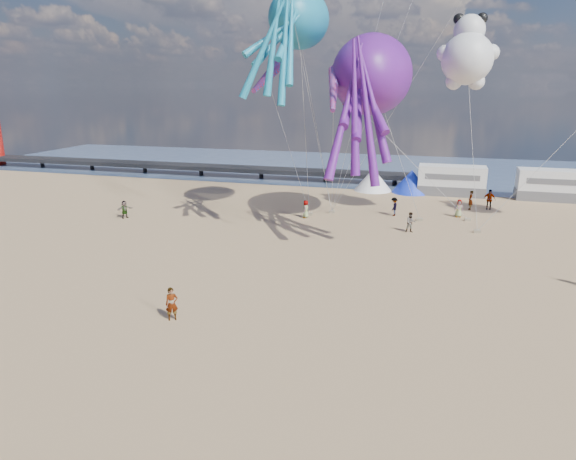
# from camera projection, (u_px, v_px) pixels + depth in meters

# --- Properties ---
(ground) EXTENTS (120.00, 120.00, 0.00)m
(ground) POSITION_uv_depth(u_px,v_px,m) (287.00, 415.00, 17.57)
(ground) COLOR tan
(ground) RESTS_ON ground
(water) EXTENTS (120.00, 120.00, 0.00)m
(water) POSITION_uv_depth(u_px,v_px,m) (401.00, 170.00, 68.44)
(water) COLOR #3C5073
(water) RESTS_ON ground
(pier) EXTENTS (60.00, 3.00, 0.50)m
(pier) POSITION_uv_depth(u_px,v_px,m) (172.00, 166.00, 65.44)
(pier) COLOR black
(pier) RESTS_ON ground
(motorhome_0) EXTENTS (6.60, 2.50, 3.00)m
(motorhome_0) POSITION_uv_depth(u_px,v_px,m) (451.00, 180.00, 52.57)
(motorhome_0) COLOR silver
(motorhome_0) RESTS_ON ground
(motorhome_1) EXTENTS (6.60, 2.50, 3.00)m
(motorhome_1) POSITION_uv_depth(u_px,v_px,m) (553.00, 185.00, 50.05)
(motorhome_1) COLOR silver
(motorhome_1) RESTS_ON ground
(tent_white) EXTENTS (4.00, 4.00, 2.40)m
(tent_white) POSITION_uv_depth(u_px,v_px,m) (373.00, 179.00, 54.78)
(tent_white) COLOR white
(tent_white) RESTS_ON ground
(tent_blue) EXTENTS (4.00, 4.00, 2.40)m
(tent_blue) POSITION_uv_depth(u_px,v_px,m) (411.00, 181.00, 53.71)
(tent_blue) COLOR #1933CC
(tent_blue) RESTS_ON ground
(standing_person) EXTENTS (0.71, 0.65, 1.63)m
(standing_person) POSITION_uv_depth(u_px,v_px,m) (172.00, 304.00, 24.48)
(standing_person) COLOR tan
(standing_person) RESTS_ON ground
(beachgoer_0) EXTENTS (0.37, 0.56, 1.51)m
(beachgoer_0) POSITION_uv_depth(u_px,v_px,m) (306.00, 209.00, 43.50)
(beachgoer_0) COLOR #7F6659
(beachgoer_0) RESTS_ON ground
(beachgoer_2) EXTENTS (0.73, 0.87, 1.61)m
(beachgoer_2) POSITION_uv_depth(u_px,v_px,m) (394.00, 207.00, 44.17)
(beachgoer_2) COLOR #7F6659
(beachgoer_2) RESTS_ON ground
(beachgoer_3) EXTENTS (1.26, 0.80, 1.85)m
(beachgoer_3) POSITION_uv_depth(u_px,v_px,m) (489.00, 199.00, 46.45)
(beachgoer_3) COLOR #7F6659
(beachgoer_3) RESTS_ON ground
(beachgoer_4) EXTENTS (0.79, 0.94, 1.50)m
(beachgoer_4) POSITION_uv_depth(u_px,v_px,m) (125.00, 209.00, 43.43)
(beachgoer_4) COLOR #7F6659
(beachgoer_4) RESTS_ON ground
(beachgoer_5) EXTENTS (0.63, 1.64, 1.74)m
(beachgoer_5) POSITION_uv_depth(u_px,v_px,m) (470.00, 200.00, 46.34)
(beachgoer_5) COLOR #7F6659
(beachgoer_5) RESTS_ON ground
(beachgoer_6) EXTENTS (0.58, 0.40, 1.54)m
(beachgoer_6) POSITION_uv_depth(u_px,v_px,m) (459.00, 208.00, 43.75)
(beachgoer_6) COLOR #7F6659
(beachgoer_6) RESTS_ON ground
(beachgoer_7) EXTENTS (0.88, 0.70, 1.58)m
(beachgoer_7) POSITION_uv_depth(u_px,v_px,m) (411.00, 222.00, 39.16)
(beachgoer_7) COLOR #7F6659
(beachgoer_7) RESTS_ON ground
(sandbag_a) EXTENTS (0.50, 0.35, 0.22)m
(sandbag_a) POSITION_uv_depth(u_px,v_px,m) (309.00, 214.00, 44.56)
(sandbag_a) COLOR gray
(sandbag_a) RESTS_ON ground
(sandbag_b) EXTENTS (0.50, 0.35, 0.22)m
(sandbag_b) POSITION_uv_depth(u_px,v_px,m) (420.00, 219.00, 42.72)
(sandbag_b) COLOR gray
(sandbag_b) RESTS_ON ground
(sandbag_c) EXTENTS (0.50, 0.35, 0.22)m
(sandbag_c) POSITION_uv_depth(u_px,v_px,m) (477.00, 231.00, 39.22)
(sandbag_c) COLOR gray
(sandbag_c) RESTS_ON ground
(sandbag_d) EXTENTS (0.50, 0.35, 0.22)m
(sandbag_d) POSITION_uv_depth(u_px,v_px,m) (468.00, 220.00, 42.68)
(sandbag_d) COLOR gray
(sandbag_d) RESTS_ON ground
(sandbag_e) EXTENTS (0.50, 0.35, 0.22)m
(sandbag_e) POSITION_uv_depth(u_px,v_px,m) (332.00, 212.00, 45.29)
(sandbag_e) COLOR gray
(sandbag_e) RESTS_ON ground
(kite_octopus_teal) EXTENTS (7.67, 10.38, 10.91)m
(kite_octopus_teal) POSITION_uv_depth(u_px,v_px,m) (299.00, 19.00, 38.95)
(kite_octopus_teal) COLOR teal
(kite_octopus_purple) EXTENTS (8.53, 12.04, 12.65)m
(kite_octopus_purple) POSITION_uv_depth(u_px,v_px,m) (372.00, 75.00, 38.75)
(kite_octopus_purple) COLOR #59187E
(kite_panda) EXTENTS (5.48, 5.28, 6.53)m
(kite_panda) POSITION_uv_depth(u_px,v_px,m) (467.00, 59.00, 38.29)
(kite_panda) COLOR silver
(windsock_left) EXTENTS (1.37, 6.37, 6.33)m
(windsock_left) POSITION_uv_depth(u_px,v_px,m) (267.00, 77.00, 43.04)
(windsock_left) COLOR red
(windsock_mid) EXTENTS (2.49, 5.54, 5.48)m
(windsock_mid) POSITION_uv_depth(u_px,v_px,m) (343.00, 92.00, 40.01)
(windsock_mid) COLOR red
(windsock_right) EXTENTS (1.92, 5.73, 5.66)m
(windsock_right) POSITION_uv_depth(u_px,v_px,m) (334.00, 90.00, 35.91)
(windsock_right) COLOR red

